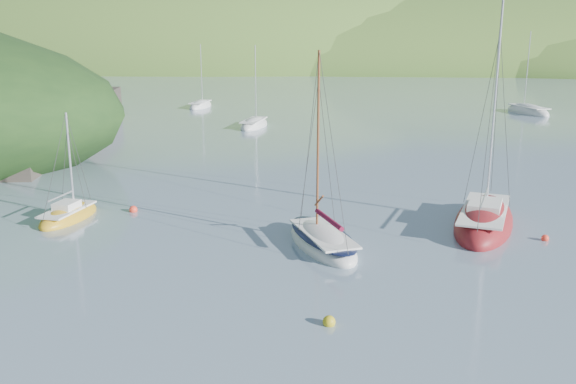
# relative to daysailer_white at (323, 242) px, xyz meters

# --- Properties ---
(ground) EXTENTS (700.00, 700.00, 0.00)m
(ground) POSITION_rel_daysailer_white_xyz_m (-0.05, -7.47, -0.23)
(ground) COLOR slate
(ground) RESTS_ON ground
(shoreline_hills) EXTENTS (690.00, 135.00, 56.00)m
(shoreline_hills) POSITION_rel_daysailer_white_xyz_m (-9.72, 164.96, -0.23)
(shoreline_hills) COLOR #47722B
(shoreline_hills) RESTS_ON ground
(daysailer_white) EXTENTS (4.99, 7.07, 10.24)m
(daysailer_white) POSITION_rel_daysailer_white_xyz_m (0.00, 0.00, 0.00)
(daysailer_white) COLOR white
(daysailer_white) RESTS_ON ground
(sloop_red) EXTENTS (5.20, 9.29, 13.03)m
(sloop_red) POSITION_rel_daysailer_white_xyz_m (8.56, 4.14, 0.01)
(sloop_red) COLOR maroon
(sloop_red) RESTS_ON ground
(sailboat_yellow) EXTENTS (2.62, 5.16, 6.56)m
(sailboat_yellow) POSITION_rel_daysailer_white_xyz_m (-14.63, 3.00, -0.06)
(sailboat_yellow) COLOR gold
(sailboat_yellow) RESTS_ON ground
(distant_sloop_a) EXTENTS (3.07, 6.79, 9.37)m
(distant_sloop_a) POSITION_rel_daysailer_white_xyz_m (-9.68, 37.66, -0.06)
(distant_sloop_a) COLOR white
(distant_sloop_a) RESTS_ON ground
(distant_sloop_b) EXTENTS (5.29, 8.06, 10.85)m
(distant_sloop_b) POSITION_rel_daysailer_white_xyz_m (22.44, 52.28, -0.04)
(distant_sloop_b) COLOR white
(distant_sloop_b) RESTS_ON ground
(distant_sloop_c) EXTENTS (2.71, 6.40, 8.91)m
(distant_sloop_c) POSITION_rel_daysailer_white_xyz_m (-19.56, 53.61, -0.07)
(distant_sloop_c) COLOR white
(distant_sloop_c) RESTS_ON ground
(mooring_buoys) EXTENTS (23.17, 13.93, 0.48)m
(mooring_buoys) POSITION_rel_daysailer_white_xyz_m (-2.02, -1.06, -0.11)
(mooring_buoys) COLOR gold
(mooring_buoys) RESTS_ON ground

